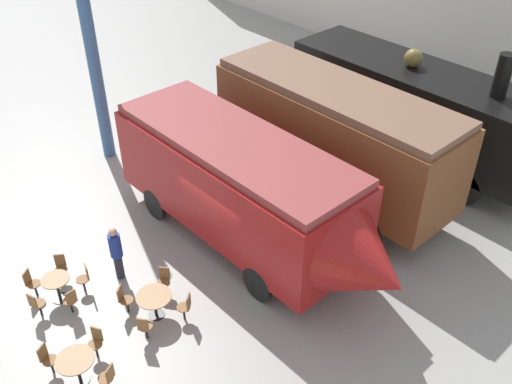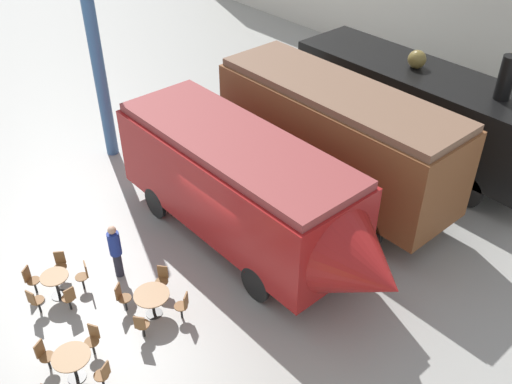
{
  "view_description": "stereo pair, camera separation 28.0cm",
  "coord_description": "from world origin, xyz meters",
  "px_view_note": "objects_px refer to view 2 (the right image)",
  "views": [
    {
      "loc": [
        9.99,
        -8.27,
        11.47
      ],
      "look_at": [
        -0.11,
        1.0,
        1.6
      ],
      "focal_mm": 40.0,
      "sensor_mm": 36.0,
      "label": 1
    },
    {
      "loc": [
        10.17,
        -8.06,
        11.47
      ],
      "look_at": [
        -0.11,
        1.0,
        1.6
      ],
      "focal_mm": 40.0,
      "sensor_mm": 36.0,
      "label": 2
    }
  ],
  "objects_px": {
    "passenger_coach_wooden": "(335,133)",
    "streamlined_locomotive": "(251,191)",
    "cafe_table_mid": "(72,361)",
    "cafe_chair_0": "(30,278)",
    "cafe_table_near": "(55,281)",
    "cafe_table_far": "(152,298)",
    "visitor_person": "(115,249)",
    "steam_locomotive": "(421,106)"
  },
  "relations": [
    {
      "from": "passenger_coach_wooden",
      "to": "streamlined_locomotive",
      "type": "xyz_separation_m",
      "value": [
        0.28,
        -3.8,
        -0.32
      ]
    },
    {
      "from": "steam_locomotive",
      "to": "cafe_chair_0",
      "type": "xyz_separation_m",
      "value": [
        -2.67,
        -13.69,
        -1.59
      ]
    },
    {
      "from": "steam_locomotive",
      "to": "cafe_table_mid",
      "type": "distance_m",
      "value": 14.22
    },
    {
      "from": "cafe_table_near",
      "to": "visitor_person",
      "type": "distance_m",
      "value": 1.77
    },
    {
      "from": "steam_locomotive",
      "to": "cafe_table_near",
      "type": "distance_m",
      "value": 13.49
    },
    {
      "from": "visitor_person",
      "to": "cafe_table_near",
      "type": "bearing_deg",
      "value": -102.86
    },
    {
      "from": "cafe_table_far",
      "to": "visitor_person",
      "type": "bearing_deg",
      "value": 177.52
    },
    {
      "from": "cafe_table_near",
      "to": "cafe_table_mid",
      "type": "height_order",
      "value": "cafe_table_mid"
    },
    {
      "from": "cafe_table_near",
      "to": "steam_locomotive",
      "type": "bearing_deg",
      "value": 81.09
    },
    {
      "from": "cafe_chair_0",
      "to": "visitor_person",
      "type": "relative_size",
      "value": 0.49
    },
    {
      "from": "steam_locomotive",
      "to": "passenger_coach_wooden",
      "type": "relative_size",
      "value": 1.17
    },
    {
      "from": "cafe_table_far",
      "to": "passenger_coach_wooden",
      "type": "bearing_deg",
      "value": 94.98
    },
    {
      "from": "streamlined_locomotive",
      "to": "cafe_table_mid",
      "type": "bearing_deg",
      "value": -82.11
    },
    {
      "from": "passenger_coach_wooden",
      "to": "cafe_table_far",
      "type": "relative_size",
      "value": 9.01
    },
    {
      "from": "steam_locomotive",
      "to": "visitor_person",
      "type": "bearing_deg",
      "value": -98.33
    },
    {
      "from": "streamlined_locomotive",
      "to": "cafe_chair_0",
      "type": "height_order",
      "value": "streamlined_locomotive"
    },
    {
      "from": "streamlined_locomotive",
      "to": "steam_locomotive",
      "type": "bearing_deg",
      "value": 88.69
    },
    {
      "from": "streamlined_locomotive",
      "to": "cafe_chair_0",
      "type": "bearing_deg",
      "value": -113.16
    },
    {
      "from": "streamlined_locomotive",
      "to": "cafe_table_near",
      "type": "xyz_separation_m",
      "value": [
        -1.9,
        -5.37,
        -1.47
      ]
    },
    {
      "from": "passenger_coach_wooden",
      "to": "cafe_table_mid",
      "type": "bearing_deg",
      "value": -83.52
    },
    {
      "from": "streamlined_locomotive",
      "to": "cafe_table_mid",
      "type": "height_order",
      "value": "streamlined_locomotive"
    },
    {
      "from": "steam_locomotive",
      "to": "streamlined_locomotive",
      "type": "distance_m",
      "value": 7.87
    },
    {
      "from": "passenger_coach_wooden",
      "to": "streamlined_locomotive",
      "type": "height_order",
      "value": "passenger_coach_wooden"
    },
    {
      "from": "cafe_table_near",
      "to": "cafe_chair_0",
      "type": "xyz_separation_m",
      "value": [
        -0.6,
        -0.45,
        -0.04
      ]
    },
    {
      "from": "passenger_coach_wooden",
      "to": "cafe_table_near",
      "type": "height_order",
      "value": "passenger_coach_wooden"
    },
    {
      "from": "steam_locomotive",
      "to": "visitor_person",
      "type": "xyz_separation_m",
      "value": [
        -1.69,
        -11.56,
        -1.13
      ]
    },
    {
      "from": "passenger_coach_wooden",
      "to": "cafe_chair_0",
      "type": "distance_m",
      "value": 10.04
    },
    {
      "from": "passenger_coach_wooden",
      "to": "cafe_table_near",
      "type": "relative_size",
      "value": 11.21
    },
    {
      "from": "cafe_table_near",
      "to": "cafe_table_far",
      "type": "height_order",
      "value": "cafe_table_near"
    },
    {
      "from": "steam_locomotive",
      "to": "cafe_table_mid",
      "type": "relative_size",
      "value": 11.02
    },
    {
      "from": "cafe_table_far",
      "to": "cafe_chair_0",
      "type": "relative_size",
      "value": 1.08
    },
    {
      "from": "passenger_coach_wooden",
      "to": "visitor_person",
      "type": "bearing_deg",
      "value": -99.37
    },
    {
      "from": "steam_locomotive",
      "to": "cafe_table_far",
      "type": "height_order",
      "value": "steam_locomotive"
    },
    {
      "from": "cafe_chair_0",
      "to": "visitor_person",
      "type": "xyz_separation_m",
      "value": [
        0.98,
        2.13,
        0.46
      ]
    },
    {
      "from": "cafe_table_far",
      "to": "visitor_person",
      "type": "relative_size",
      "value": 0.53
    },
    {
      "from": "steam_locomotive",
      "to": "cafe_table_far",
      "type": "distance_m",
      "value": 11.74
    },
    {
      "from": "cafe_table_mid",
      "to": "cafe_chair_0",
      "type": "xyz_separation_m",
      "value": [
        -3.36,
        0.43,
        -0.11
      ]
    },
    {
      "from": "cafe_table_near",
      "to": "streamlined_locomotive",
      "type": "bearing_deg",
      "value": 70.56
    },
    {
      "from": "passenger_coach_wooden",
      "to": "steam_locomotive",
      "type": "bearing_deg",
      "value": 83.62
    },
    {
      "from": "passenger_coach_wooden",
      "to": "cafe_chair_0",
      "type": "height_order",
      "value": "passenger_coach_wooden"
    },
    {
      "from": "streamlined_locomotive",
      "to": "cafe_table_far",
      "type": "distance_m",
      "value": 4.06
    },
    {
      "from": "visitor_person",
      "to": "steam_locomotive",
      "type": "bearing_deg",
      "value": 81.67
    }
  ]
}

